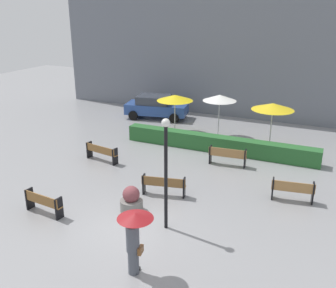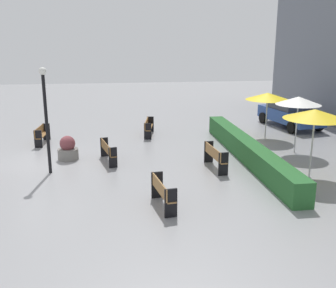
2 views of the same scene
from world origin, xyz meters
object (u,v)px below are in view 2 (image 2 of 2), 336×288
(bench_near_left, at_px, (42,134))
(parked_car, at_px, (290,113))
(bench_mid_center, at_px, (108,150))
(patio_umbrella_white, at_px, (299,101))
(lamp_post, at_px, (46,110))
(bench_back_row, at_px, (215,156))
(bench_far_left, at_px, (148,126))
(planter_pot, at_px, (68,149))
(bench_far_right, at_px, (162,191))
(patio_umbrella_yellow, at_px, (268,96))
(patio_umbrella_yellow_far, at_px, (315,114))

(bench_near_left, bearing_deg, parked_car, 98.32)
(bench_mid_center, distance_m, parked_car, 11.70)
(bench_mid_center, bearing_deg, patio_umbrella_white, 92.01)
(lamp_post, bearing_deg, bench_back_row, 86.67)
(bench_near_left, bearing_deg, bench_far_left, 100.36)
(planter_pot, distance_m, lamp_post, 2.65)
(bench_far_right, relative_size, patio_umbrella_yellow, 0.72)
(bench_far_right, relative_size, patio_umbrella_white, 0.67)
(bench_back_row, distance_m, parked_car, 9.27)
(bench_back_row, distance_m, patio_umbrella_yellow_far, 3.98)
(parked_car, bearing_deg, bench_near_left, -81.68)
(patio_umbrella_white, bearing_deg, lamp_post, -82.42)
(patio_umbrella_yellow_far, bearing_deg, planter_pot, -110.92)
(bench_mid_center, bearing_deg, bench_far_left, 154.63)
(bench_far_left, distance_m, planter_pot, 5.37)
(bench_back_row, bearing_deg, patio_umbrella_yellow_far, 66.20)
(bench_near_left, height_order, patio_umbrella_white, patio_umbrella_white)
(planter_pot, relative_size, parked_car, 0.23)
(bench_far_left, distance_m, patio_umbrella_yellow, 6.27)
(bench_far_left, relative_size, parked_car, 0.43)
(lamp_post, height_order, patio_umbrella_yellow, lamp_post)
(bench_mid_center, height_order, parked_car, parked_car)
(bench_far_right, relative_size, patio_umbrella_yellow_far, 0.66)
(bench_mid_center, height_order, patio_umbrella_yellow_far, patio_umbrella_yellow_far)
(bench_mid_center, xyz_separation_m, patio_umbrella_white, (-0.29, 8.30, 1.83))
(lamp_post, relative_size, patio_umbrella_yellow, 1.70)
(lamp_post, relative_size, patio_umbrella_white, 1.58)
(bench_back_row, xyz_separation_m, bench_near_left, (-4.91, -7.35, -0.04))
(bench_back_row, bearing_deg, bench_mid_center, -109.46)
(bench_far_left, distance_m, bench_far_right, 9.27)
(bench_far_left, bearing_deg, parked_car, 97.00)
(bench_back_row, relative_size, patio_umbrella_yellow_far, 0.73)
(bench_back_row, xyz_separation_m, bench_far_left, (-5.88, -2.07, -0.03))
(patio_umbrella_yellow_far, bearing_deg, bench_mid_center, -111.39)
(patio_umbrella_white, height_order, parked_car, patio_umbrella_white)
(planter_pot, bearing_deg, bench_back_row, 70.74)
(patio_umbrella_yellow_far, bearing_deg, parked_car, 160.43)
(bench_back_row, xyz_separation_m, patio_umbrella_white, (-1.76, 4.14, 1.80))
(bench_mid_center, xyz_separation_m, bench_far_right, (4.85, 1.67, 0.01))
(parked_car, bearing_deg, planter_pot, -67.99)
(bench_near_left, xyz_separation_m, bench_mid_center, (3.44, 3.19, 0.01))
(patio_umbrella_yellow, height_order, patio_umbrella_yellow_far, patio_umbrella_yellow_far)
(bench_far_left, relative_size, patio_umbrella_white, 0.75)
(lamp_post, distance_m, parked_car, 14.21)
(lamp_post, bearing_deg, patio_umbrella_white, 97.58)
(patio_umbrella_white, bearing_deg, planter_pot, -91.57)
(bench_mid_center, relative_size, patio_umbrella_yellow_far, 0.72)
(bench_back_row, bearing_deg, bench_far_right, -36.37)
(patio_umbrella_yellow_far, bearing_deg, patio_umbrella_yellow, 174.51)
(planter_pot, bearing_deg, parked_car, 112.01)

